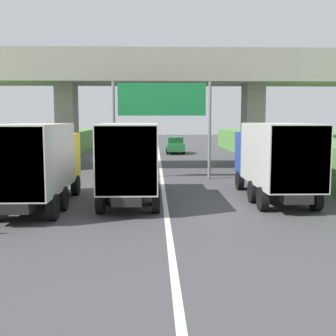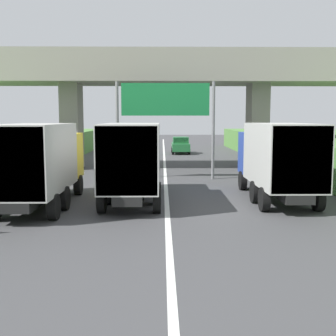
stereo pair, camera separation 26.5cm
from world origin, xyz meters
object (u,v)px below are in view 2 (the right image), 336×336
object	(u,v)px
overhead_highway_sign	(165,107)
truck_yellow	(40,161)
car_green	(181,145)
truck_silver	(133,158)
truck_blue	(277,157)

from	to	relation	value
overhead_highway_sign	truck_yellow	distance (m)	9.87
overhead_highway_sign	car_green	bearing A→B (deg)	84.75
truck_silver	truck_yellow	xyz separation A→B (m)	(-3.71, -1.09, 0.00)
car_green	truck_yellow	bearing A→B (deg)	-104.48
truck_blue	truck_silver	xyz separation A→B (m)	(-6.36, -0.26, 0.00)
truck_blue	car_green	bearing A→B (deg)	97.17
truck_silver	car_green	distance (m)	25.81
truck_blue	truck_silver	world-z (taller)	same
truck_yellow	overhead_highway_sign	bearing A→B (deg)	57.26
overhead_highway_sign	truck_silver	xyz separation A→B (m)	(-1.47, -6.97, -2.40)
truck_silver	car_green	world-z (taller)	truck_silver
overhead_highway_sign	truck_yellow	world-z (taller)	overhead_highway_sign
car_green	overhead_highway_sign	bearing A→B (deg)	-95.25
truck_silver	truck_yellow	bearing A→B (deg)	-163.70
truck_yellow	car_green	xyz separation A→B (m)	(6.89, 26.67, -1.08)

